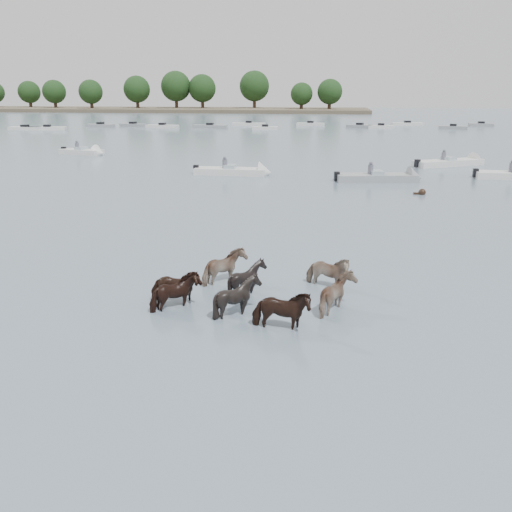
# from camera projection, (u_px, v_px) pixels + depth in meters

# --- Properties ---
(ground) EXTENTS (400.00, 400.00, 0.00)m
(ground) POSITION_uv_depth(u_px,v_px,m) (316.00, 300.00, 15.39)
(ground) COLOR slate
(ground) RESTS_ON ground
(shoreline) EXTENTS (160.00, 30.00, 1.00)m
(shoreline) POSITION_uv_depth(u_px,v_px,m) (111.00, 109.00, 166.60)
(shoreline) COLOR #4C4233
(shoreline) RESTS_ON ground
(pony_herd) EXTENTS (5.95, 4.30, 1.31)m
(pony_herd) POSITION_uv_depth(u_px,v_px,m) (251.00, 289.00, 15.08)
(pony_herd) COLOR black
(pony_herd) RESTS_ON ground
(swimming_pony) EXTENTS (0.72, 0.44, 0.44)m
(swimming_pony) POSITION_uv_depth(u_px,v_px,m) (421.00, 193.00, 31.22)
(swimming_pony) COLOR black
(swimming_pony) RESTS_ON ground
(motorboat_a) EXTENTS (5.79, 1.64, 1.92)m
(motorboat_a) POSITION_uv_depth(u_px,v_px,m) (241.00, 172.00, 38.55)
(motorboat_a) COLOR silver
(motorboat_a) RESTS_ON ground
(motorboat_b) EXTENTS (6.09, 2.62, 1.92)m
(motorboat_b) POSITION_uv_depth(u_px,v_px,m) (388.00, 178.00, 35.88)
(motorboat_b) COLOR gray
(motorboat_b) RESTS_ON ground
(motorboat_c) EXTENTS (6.54, 4.70, 1.92)m
(motorboat_c) POSITION_uv_depth(u_px,v_px,m) (456.00, 162.00, 43.65)
(motorboat_c) COLOR silver
(motorboat_c) RESTS_ON ground
(motorboat_f) EXTENTS (5.00, 2.67, 1.92)m
(motorboat_f) POSITION_uv_depth(u_px,v_px,m) (88.00, 152.00, 50.97)
(motorboat_f) COLOR silver
(motorboat_f) RESTS_ON ground
(distant_flotilla) EXTENTS (104.10, 23.79, 0.93)m
(distant_flotilla) POSITION_uv_depth(u_px,v_px,m) (319.00, 127.00, 87.26)
(distant_flotilla) COLOR silver
(distant_flotilla) RESTS_ON ground
(treeline) EXTENTS (145.26, 23.68, 12.16)m
(treeline) POSITION_uv_depth(u_px,v_px,m) (117.00, 89.00, 165.11)
(treeline) COLOR #382619
(treeline) RESTS_ON ground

